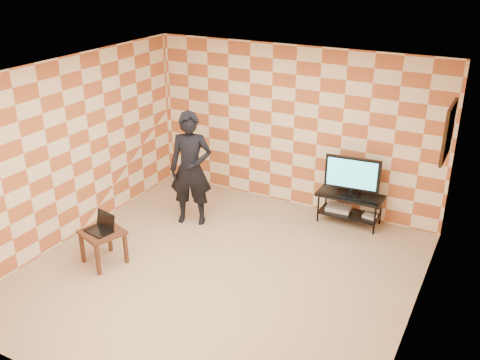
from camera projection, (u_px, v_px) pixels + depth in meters
name	position (u px, v px, depth m)	size (l,w,h in m)	color
floor	(220.00, 273.00, 7.30)	(5.00, 5.00, 0.00)	tan
wall_back	(294.00, 128.00, 8.79)	(5.00, 0.02, 2.70)	beige
wall_front	(77.00, 283.00, 4.73)	(5.00, 0.02, 2.70)	beige
wall_left	(70.00, 150.00, 7.83)	(0.02, 5.00, 2.70)	beige
wall_right	(421.00, 227.00, 5.69)	(0.02, 5.00, 2.70)	beige
ceiling	(216.00, 76.00, 6.22)	(5.00, 5.00, 0.02)	white
wall_art	(449.00, 132.00, 6.72)	(0.04, 0.72, 0.72)	black
tv_stand	(350.00, 202.00, 8.48)	(1.04, 0.47, 0.50)	black
tv	(352.00, 174.00, 8.28)	(0.86, 0.19, 0.62)	black
dvd_player	(339.00, 208.00, 8.64)	(0.38, 0.27, 0.06)	silver
game_console	(370.00, 216.00, 8.41)	(0.20, 0.15, 0.05)	silver
side_table	(103.00, 237.00, 7.38)	(0.66, 0.66, 0.50)	#3E1F15
laptop	(101.00, 227.00, 7.34)	(0.42, 0.36, 0.25)	black
person	(191.00, 169.00, 8.31)	(0.67, 0.44, 1.83)	black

